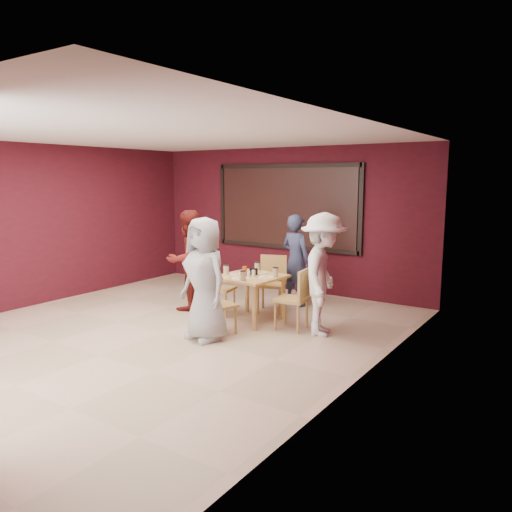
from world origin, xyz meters
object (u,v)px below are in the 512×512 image
Objects in this scene: chair_right at (296,296)px; diner_right at (323,274)px; diner_left at (188,260)px; chair_back at (272,280)px; chair_left at (217,285)px; diner_back at (296,260)px; diner_front at (205,279)px; chair_front at (215,302)px; dining_table at (250,281)px.

diner_right is (0.41, 0.03, 0.35)m from chair_right.
diner_left is at bearing 179.40° from chair_right.
chair_back is 1.13m from chair_right.
diner_right is (1.94, -0.03, 0.39)m from chair_left.
diner_back is (0.80, 1.21, 0.32)m from chair_left.
diner_front is 1.68m from diner_left.
chair_back is 1.83m from diner_front.
chair_back is at bearing 105.16° from diner_front.
chair_front is 0.92× the size of chair_right.
diner_back is (0.09, 1.26, 0.16)m from dining_table.
diner_right reaches higher than diner_left.
diner_front is at bearing -88.05° from chair_front.
diner_left is 0.97× the size of diner_right.
diner_front reaches higher than chair_right.
chair_left is at bearing 68.29° from diner_back.
chair_left is 0.68m from diner_left.
diner_front reaches higher than chair_front.
chair_left is 0.51× the size of diner_left.
dining_table is 0.83m from chair_right.
diner_back is 0.92× the size of diner_right.
chair_right is at bearing 75.50° from diner_right.
dining_table is 1.14× the size of chair_left.
diner_front reaches higher than diner_left.
chair_left is 1.38m from diner_front.
chair_right is 1.40m from diner_front.
chair_front is at bearing 105.68° from diner_front.
chair_right is at bearing 101.13° from diner_left.
diner_back is (-0.73, 1.27, 0.28)m from chair_right.
dining_table is 0.58× the size of diner_front.
chair_back is 0.58× the size of diner_back.
diner_left is (-2.10, 0.02, 0.33)m from chair_right.
diner_left is at bearing 71.27° from diner_right.
dining_table is at bearing 179.34° from chair_right.
diner_left reaches higher than chair_left.
chair_back is 0.55× the size of diner_front.
diner_right reaches higher than chair_left.
chair_back is at bearing 94.25° from dining_table.
chair_right is at bearing 45.36° from chair_front.
diner_front is at bearing -127.48° from chair_right.
dining_table is at bearing 97.68° from diner_back.
dining_table is 0.73m from chair_left.
chair_front is at bearing -134.64° from chair_right.
chair_front is at bearing -52.52° from chair_left.
diner_left is at bearing -176.25° from chair_left.
diner_left reaches higher than dining_table.
dining_table is 0.56× the size of diner_right.
chair_front is 2.14m from diner_back.
diner_front is 1.66m from diner_right.
diner_front reaches higher than diner_back.
dining_table reaches higher than chair_left.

